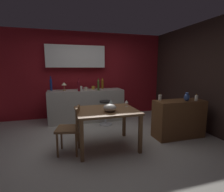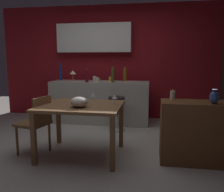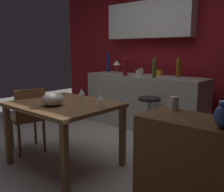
{
  "view_description": "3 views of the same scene",
  "coord_description": "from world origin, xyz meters",
  "px_view_note": "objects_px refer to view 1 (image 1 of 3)",
  "views": [
    {
      "loc": [
        -0.74,
        -3.4,
        1.51
      ],
      "look_at": [
        0.36,
        0.38,
        0.88
      ],
      "focal_mm": 27.83,
      "sensor_mm": 36.0,
      "label": 1
    },
    {
      "loc": [
        1.01,
        -3.44,
        1.37
      ],
      "look_at": [
        0.38,
        0.35,
        0.77
      ],
      "focal_mm": 37.88,
      "sensor_mm": 36.0,
      "label": 2
    },
    {
      "loc": [
        2.3,
        -2.09,
        1.34
      ],
      "look_at": [
        0.3,
        0.23,
        0.77
      ],
      "focal_mm": 41.06,
      "sensor_mm": 36.0,
      "label": 3
    }
  ],
  "objects_px": {
    "wine_bottle_olive": "(98,85)",
    "cup_white": "(81,88)",
    "dining_table": "(106,114)",
    "vase_ceramic_blue": "(187,97)",
    "bar_stool": "(106,112)",
    "cup_mustard": "(93,88)",
    "counter_lamp": "(64,84)",
    "wine_glass_right": "(127,102)",
    "pillar_candle_tall": "(196,98)",
    "wine_glass_left": "(111,101)",
    "wine_bottle_ruby": "(79,85)",
    "chair_near_window": "(72,127)",
    "sideboard_cabinet": "(179,119)",
    "cup_cream": "(86,89)",
    "wine_bottle_amber": "(102,83)",
    "fruit_bowl": "(110,108)",
    "wine_bottle_cobalt": "(51,84)",
    "pillar_candle_short": "(160,98)"
  },
  "relations": [
    {
      "from": "cup_cream",
      "to": "bar_stool",
      "type": "bearing_deg",
      "value": -39.1
    },
    {
      "from": "wine_glass_left",
      "to": "cup_white",
      "type": "bearing_deg",
      "value": 102.87
    },
    {
      "from": "wine_glass_right",
      "to": "vase_ceramic_blue",
      "type": "xyz_separation_m",
      "value": [
        1.28,
        -0.19,
        0.06
      ]
    },
    {
      "from": "fruit_bowl",
      "to": "counter_lamp",
      "type": "bearing_deg",
      "value": 110.91
    },
    {
      "from": "sideboard_cabinet",
      "to": "cup_mustard",
      "type": "distance_m",
      "value": 2.5
    },
    {
      "from": "wine_bottle_ruby",
      "to": "counter_lamp",
      "type": "bearing_deg",
      "value": 148.92
    },
    {
      "from": "pillar_candle_tall",
      "to": "vase_ceramic_blue",
      "type": "xyz_separation_m",
      "value": [
        -0.24,
        0.01,
        0.03
      ]
    },
    {
      "from": "pillar_candle_tall",
      "to": "wine_bottle_cobalt",
      "type": "bearing_deg",
      "value": 146.25
    },
    {
      "from": "wine_glass_right",
      "to": "counter_lamp",
      "type": "distance_m",
      "value": 2.06
    },
    {
      "from": "wine_bottle_olive",
      "to": "cup_white",
      "type": "distance_m",
      "value": 0.55
    },
    {
      "from": "pillar_candle_tall",
      "to": "vase_ceramic_blue",
      "type": "height_order",
      "value": "vase_ceramic_blue"
    },
    {
      "from": "cup_mustard",
      "to": "cup_white",
      "type": "xyz_separation_m",
      "value": [
        -0.36,
        -0.01,
        0.01
      ]
    },
    {
      "from": "dining_table",
      "to": "fruit_bowl",
      "type": "relative_size",
      "value": 4.73
    },
    {
      "from": "wine_glass_left",
      "to": "pillar_candle_tall",
      "type": "distance_m",
      "value": 1.86
    },
    {
      "from": "sideboard_cabinet",
      "to": "wine_bottle_cobalt",
      "type": "bearing_deg",
      "value": 144.63
    },
    {
      "from": "sideboard_cabinet",
      "to": "cup_cream",
      "type": "bearing_deg",
      "value": 137.83
    },
    {
      "from": "sideboard_cabinet",
      "to": "bar_stool",
      "type": "distance_m",
      "value": 1.84
    },
    {
      "from": "pillar_candle_tall",
      "to": "cup_white",
      "type": "bearing_deg",
      "value": 138.79
    },
    {
      "from": "dining_table",
      "to": "sideboard_cabinet",
      "type": "xyz_separation_m",
      "value": [
        1.65,
        0.04,
        -0.24
      ]
    },
    {
      "from": "wine_bottle_olive",
      "to": "cup_white",
      "type": "relative_size",
      "value": 3.0
    },
    {
      "from": "wine_glass_right",
      "to": "pillar_candle_tall",
      "type": "relative_size",
      "value": 0.98
    },
    {
      "from": "dining_table",
      "to": "pillar_candle_tall",
      "type": "bearing_deg",
      "value": -2.09
    },
    {
      "from": "cup_cream",
      "to": "counter_lamp",
      "type": "bearing_deg",
      "value": 167.09
    },
    {
      "from": "bar_stool",
      "to": "vase_ceramic_blue",
      "type": "bearing_deg",
      "value": -43.61
    },
    {
      "from": "sideboard_cabinet",
      "to": "wine_bottle_ruby",
      "type": "height_order",
      "value": "wine_bottle_ruby"
    },
    {
      "from": "bar_stool",
      "to": "wine_bottle_ruby",
      "type": "height_order",
      "value": "wine_bottle_ruby"
    },
    {
      "from": "dining_table",
      "to": "vase_ceramic_blue",
      "type": "distance_m",
      "value": 1.76
    },
    {
      "from": "wine_bottle_cobalt",
      "to": "wine_bottle_ruby",
      "type": "xyz_separation_m",
      "value": [
        0.72,
        -0.39,
        -0.02
      ]
    },
    {
      "from": "cup_mustard",
      "to": "counter_lamp",
      "type": "bearing_deg",
      "value": -172.48
    },
    {
      "from": "chair_near_window",
      "to": "vase_ceramic_blue",
      "type": "xyz_separation_m",
      "value": [
        2.39,
        -0.0,
        0.42
      ]
    },
    {
      "from": "pillar_candle_tall",
      "to": "pillar_candle_short",
      "type": "height_order",
      "value": "pillar_candle_short"
    },
    {
      "from": "fruit_bowl",
      "to": "pillar_candle_tall",
      "type": "bearing_deg",
      "value": 2.6
    },
    {
      "from": "cup_white",
      "to": "wine_bottle_ruby",
      "type": "bearing_deg",
      "value": -104.99
    },
    {
      "from": "cup_cream",
      "to": "cup_white",
      "type": "bearing_deg",
      "value": 116.22
    },
    {
      "from": "cup_mustard",
      "to": "wine_bottle_amber",
      "type": "bearing_deg",
      "value": 14.71
    },
    {
      "from": "dining_table",
      "to": "fruit_bowl",
      "type": "xyz_separation_m",
      "value": [
        0.03,
        -0.16,
        0.16
      ]
    },
    {
      "from": "pillar_candle_short",
      "to": "counter_lamp",
      "type": "bearing_deg",
      "value": 140.88
    },
    {
      "from": "wine_bottle_olive",
      "to": "fruit_bowl",
      "type": "bearing_deg",
      "value": -95.23
    },
    {
      "from": "chair_near_window",
      "to": "cup_mustard",
      "type": "relative_size",
      "value": 7.18
    },
    {
      "from": "pillar_candle_tall",
      "to": "wine_bottle_olive",
      "type": "bearing_deg",
      "value": 137.05
    },
    {
      "from": "wine_glass_left",
      "to": "cup_white",
      "type": "distance_m",
      "value": 1.79
    },
    {
      "from": "fruit_bowl",
      "to": "cup_white",
      "type": "distance_m",
      "value": 2.08
    },
    {
      "from": "cup_mustard",
      "to": "wine_glass_right",
      "type": "bearing_deg",
      "value": -78.55
    },
    {
      "from": "bar_stool",
      "to": "wine_bottle_amber",
      "type": "height_order",
      "value": "wine_bottle_amber"
    },
    {
      "from": "chair_near_window",
      "to": "cup_mustard",
      "type": "distance_m",
      "value": 2.16
    },
    {
      "from": "wine_bottle_olive",
      "to": "pillar_candle_tall",
      "type": "relative_size",
      "value": 2.37
    },
    {
      "from": "sideboard_cabinet",
      "to": "counter_lamp",
      "type": "xyz_separation_m",
      "value": [
        -2.38,
        1.77,
        0.67
      ]
    },
    {
      "from": "wine_glass_right",
      "to": "wine_bottle_cobalt",
      "type": "distance_m",
      "value": 2.4
    },
    {
      "from": "dining_table",
      "to": "bar_stool",
      "type": "xyz_separation_m",
      "value": [
        0.31,
        1.29,
        -0.3
      ]
    },
    {
      "from": "counter_lamp",
      "to": "dining_table",
      "type": "bearing_deg",
      "value": -68.1
    }
  ]
}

